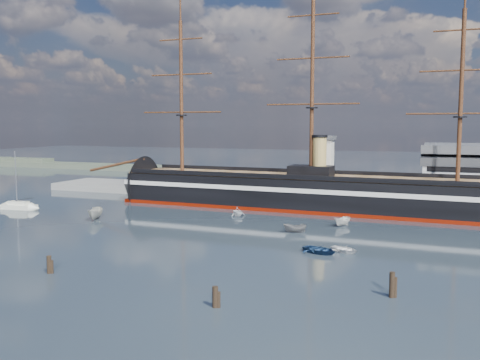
% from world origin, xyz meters
% --- Properties ---
extents(ground, '(600.00, 600.00, 0.00)m').
position_xyz_m(ground, '(0.00, 40.00, 0.00)').
color(ground, black).
rests_on(ground, ground).
extents(quay, '(180.00, 18.00, 2.00)m').
position_xyz_m(quay, '(10.00, 76.00, 0.00)').
color(quay, slate).
rests_on(quay, ground).
extents(quay_tower, '(5.00, 5.00, 15.00)m').
position_xyz_m(quay_tower, '(3.00, 73.00, 9.75)').
color(quay_tower, silver).
rests_on(quay_tower, ground).
extents(shoreline, '(120.00, 10.00, 4.00)m').
position_xyz_m(shoreline, '(-139.23, 135.00, 1.45)').
color(shoreline, '#3F4C38').
rests_on(shoreline, ground).
extents(warship, '(113.11, 18.93, 53.94)m').
position_xyz_m(warship, '(-1.13, 60.00, 4.04)').
color(warship, black).
rests_on(warship, ground).
extents(sailboat, '(8.80, 3.39, 13.73)m').
position_xyz_m(sailboat, '(-61.05, 34.13, 0.87)').
color(sailboat, silver).
rests_on(sailboat, ground).
extents(motorboat_a, '(8.00, 5.36, 3.01)m').
position_xyz_m(motorboat_a, '(-36.14, 29.63, 0.00)').
color(motorboat_a, beige).
rests_on(motorboat_a, ground).
extents(motorboat_b, '(2.48, 3.74, 1.62)m').
position_xyz_m(motorboat_b, '(14.52, 17.64, 0.00)').
color(motorboat_b, navy).
rests_on(motorboat_b, ground).
extents(motorboat_c, '(5.77, 3.99, 2.17)m').
position_xyz_m(motorboat_c, '(13.62, 41.33, 0.00)').
color(motorboat_c, silver).
rests_on(motorboat_c, ground).
extents(motorboat_d, '(5.72, 6.31, 2.19)m').
position_xyz_m(motorboat_d, '(-9.87, 44.56, 0.00)').
color(motorboat_d, white).
rests_on(motorboat_d, ground).
extents(motorboat_e, '(2.30, 3.07, 1.34)m').
position_xyz_m(motorboat_e, '(17.98, 19.78, 0.00)').
color(motorboat_e, white).
rests_on(motorboat_e, ground).
extents(motorboat_g, '(3.44, 5.33, 2.00)m').
position_xyz_m(motorboat_g, '(6.68, 31.52, 0.00)').
color(motorboat_g, slate).
rests_on(motorboat_g, ground).
extents(piling_near_left, '(0.64, 0.64, 3.12)m').
position_xyz_m(piling_near_left, '(-16.88, -6.61, 0.00)').
color(piling_near_left, black).
rests_on(piling_near_left, ground).
extents(piling_near_mid, '(0.64, 0.64, 3.06)m').
position_xyz_m(piling_near_mid, '(9.39, -10.75, 0.00)').
color(piling_near_mid, black).
rests_on(piling_near_mid, ground).
extents(piling_near_right, '(0.64, 0.64, 3.71)m').
position_xyz_m(piling_near_right, '(27.07, -0.19, 0.00)').
color(piling_near_right, black).
rests_on(piling_near_right, ground).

